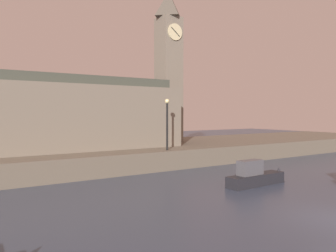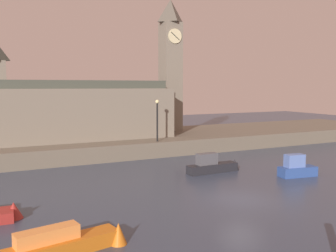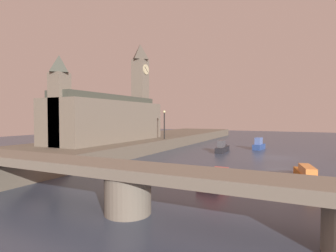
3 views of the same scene
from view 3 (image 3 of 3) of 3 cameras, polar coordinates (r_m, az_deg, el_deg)
The scene contains 10 objects.
ground_plane at distance 33.10m, azimuth 21.79°, elevation -6.21°, with size 120.00×120.00×0.00m, color #384256.
far_embankment at distance 39.88m, azimuth -8.26°, elevation -3.65°, with size 70.00×12.00×1.50m, color #6B6051.
clock_tower at distance 45.93m, azimuth -5.84°, elevation 7.79°, with size 2.37×2.41×15.16m.
parliament_hall at distance 35.54m, azimuth -12.62°, elevation 1.49°, with size 17.55×5.77×9.42m.
bridge_span at distance 13.20m, azimuth -7.88°, elevation -10.77°, with size 2.48×30.26×2.34m.
streetlamp at distance 38.00m, azimuth -0.78°, elevation 0.99°, with size 0.36×0.36×4.00m.
boat_tour_blue at distance 40.83m, azimuth 18.54°, elevation -3.80°, with size 3.49×1.44×1.72m.
boat_dinghy_red at distance 19.55m, azimuth 10.96°, elevation -10.53°, with size 5.15×1.66×1.39m.
boat_patrol_orange at distance 22.39m, azimuth 27.12°, elevation -9.00°, with size 5.35×1.91×1.44m.
boat_barge_dark at distance 36.71m, azimuth 11.44°, elevation -4.51°, with size 4.76×1.15×1.74m.
Camera 3 is at (-32.68, -2.53, 4.60)m, focal length 29.09 mm.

